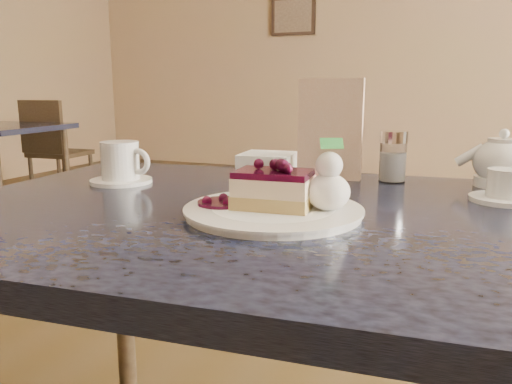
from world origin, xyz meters
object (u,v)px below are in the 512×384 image
at_px(main_table, 281,253).
at_px(tea_set, 501,168).
at_px(dessert_plate, 273,212).
at_px(cheesecake_slice, 273,189).
at_px(coffee_set, 121,165).

distance_m(main_table, tea_set, 0.47).
relative_size(dessert_plate, cheesecake_slice, 2.18).
height_order(cheesecake_slice, coffee_set, coffee_set).
bearing_deg(cheesecake_slice, coffee_set, 155.74).
height_order(main_table, coffee_set, coffee_set).
bearing_deg(cheesecake_slice, tea_set, 41.98).
height_order(dessert_plate, coffee_set, coffee_set).
bearing_deg(dessert_plate, coffee_set, 160.54).
bearing_deg(tea_set, main_table, -137.72).
bearing_deg(tea_set, dessert_plate, -133.22).
bearing_deg(cheesecake_slice, dessert_plate, -121.36).
bearing_deg(coffee_set, cheesecake_slice, -19.46).
height_order(main_table, dessert_plate, dessert_plate).
distance_m(dessert_plate, coffee_set, 0.41).
height_order(dessert_plate, tea_set, tea_set).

